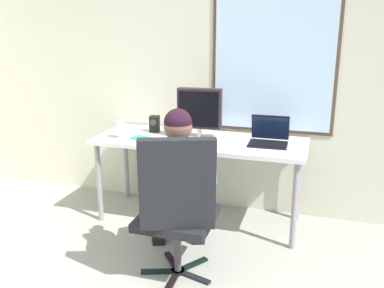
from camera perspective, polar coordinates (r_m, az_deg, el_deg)
The scene contains 9 objects.
wall_rear at distance 3.86m, azimuth 4.93°, elevation 11.53°, with size 5.58×0.08×2.84m.
desk at distance 3.65m, azimuth 1.02°, elevation -0.31°, with size 1.82×0.68×0.76m.
office_chair at distance 2.77m, azimuth -2.00°, elevation -8.13°, with size 0.57×0.59×1.06m.
person_seated at distance 3.01m, azimuth -1.86°, elevation -5.39°, with size 0.67×0.83×1.19m.
crt_monitor at distance 3.59m, azimuth 1.02°, elevation 4.57°, with size 0.38×0.20×0.44m.
laptop at distance 3.55m, azimuth 10.40°, elevation 1.03°, with size 0.32×0.29×0.23m.
wine_glass at distance 3.69m, azimuth -9.83°, elevation 2.49°, with size 0.08×0.08×0.16m.
desk_speaker at distance 3.88m, azimuth -5.09°, elevation 2.74°, with size 0.10×0.10×0.15m.
cd_case at distance 3.68m, azimuth -6.97°, elevation 0.83°, with size 0.17×0.15×0.01m.
Camera 1 is at (0.84, -1.45, 1.72)m, focal length 39.33 mm.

